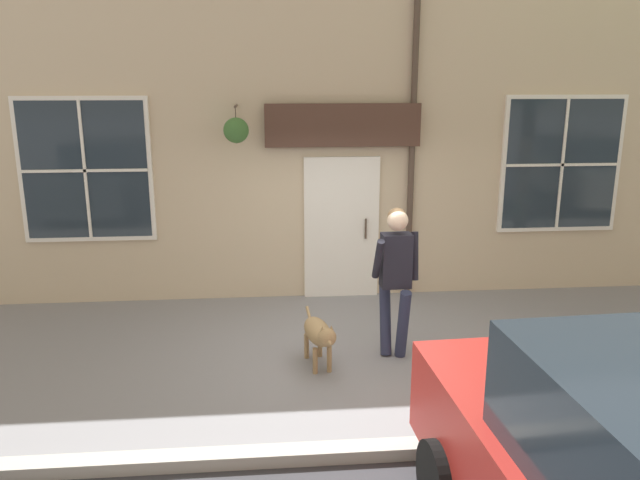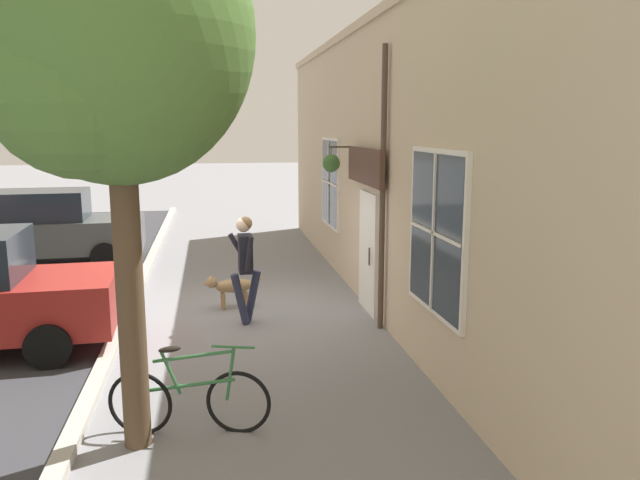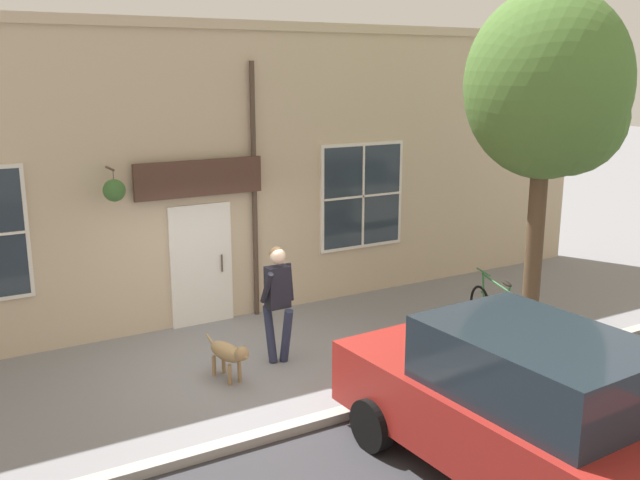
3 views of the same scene
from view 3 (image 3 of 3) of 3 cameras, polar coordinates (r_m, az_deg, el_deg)
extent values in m
plane|color=gray|center=(10.71, -5.75, -10.20)|extent=(90.00, 90.00, 0.00)
cube|color=#B2ADA3|center=(9.08, -0.31, -14.29)|extent=(0.20, 28.00, 0.12)
cube|color=#C6B293|center=(12.14, -10.68, 4.59)|extent=(0.30, 18.00, 4.93)
cube|color=#C6B293|center=(12.02, -11.23, 16.65)|extent=(0.42, 18.00, 0.16)
cube|color=white|center=(12.32, -9.51, -1.95)|extent=(0.10, 1.10, 2.10)
cube|color=#232D38|center=(12.31, -9.45, -2.21)|extent=(0.03, 0.90, 1.90)
cylinder|color=#47382D|center=(12.36, -7.85, -1.84)|extent=(0.03, 0.03, 0.30)
cube|color=#4C3328|center=(11.92, -9.62, 4.90)|extent=(0.08, 2.20, 0.60)
cylinder|color=#47382D|center=(12.40, -5.27, 3.80)|extent=(0.09, 0.09, 4.43)
cylinder|color=#47382D|center=(11.34, -16.47, 5.50)|extent=(0.44, 0.04, 0.04)
cylinder|color=#47382D|center=(11.19, -16.18, 4.49)|extent=(0.01, 0.01, 0.34)
cone|color=#2D2823|center=(11.22, -16.11, 3.38)|extent=(0.32, 0.32, 0.18)
sphere|color=#3D6B33|center=(11.21, -16.14, 3.84)|extent=(0.34, 0.34, 0.34)
cube|color=white|center=(13.59, 3.35, 3.55)|extent=(0.08, 1.82, 2.02)
cube|color=#232D38|center=(13.57, 3.42, 3.53)|extent=(0.03, 1.70, 1.90)
cube|color=white|center=(13.55, 3.47, 3.52)|extent=(0.04, 0.04, 1.90)
cube|color=white|center=(13.55, 3.47, 3.52)|extent=(0.04, 1.70, 0.04)
cylinder|color=#282D47|center=(10.71, -2.71, -7.67)|extent=(0.31, 0.14, 0.87)
cylinder|color=#282D47|center=(10.81, -4.01, -7.48)|extent=(0.31, 0.14, 0.87)
cube|color=black|center=(10.51, -3.42, -3.78)|extent=(0.23, 0.35, 0.63)
sphere|color=beige|center=(10.36, -3.40, -1.31)|extent=(0.24, 0.24, 0.24)
sphere|color=brown|center=(10.38, -3.49, -1.15)|extent=(0.22, 0.22, 0.22)
cylinder|color=black|center=(10.64, -2.44, -3.36)|extent=(0.16, 0.09, 0.57)
cylinder|color=black|center=(10.31, -4.28, -3.83)|extent=(0.33, 0.10, 0.52)
ellipsoid|color=#997A51|center=(10.27, -7.53, -8.84)|extent=(0.72, 0.38, 0.24)
cylinder|color=#997A51|center=(10.25, -6.47, -10.42)|extent=(0.06, 0.06, 0.30)
cylinder|color=#997A51|center=(10.17, -7.24, -10.64)|extent=(0.06, 0.06, 0.30)
cylinder|color=#997A51|center=(10.57, -7.72, -9.70)|extent=(0.06, 0.06, 0.30)
cylinder|color=#997A51|center=(10.49, -8.48, -9.91)|extent=(0.06, 0.06, 0.30)
sphere|color=#997A51|center=(9.92, -6.28, -9.03)|extent=(0.20, 0.20, 0.20)
cone|color=#997A51|center=(9.84, -5.91, -9.34)|extent=(0.11, 0.11, 0.09)
cone|color=#997A51|center=(9.92, -6.08, -8.44)|extent=(0.06, 0.06, 0.07)
cone|color=#997A51|center=(9.87, -6.57, -8.58)|extent=(0.06, 0.06, 0.07)
cylinder|color=#997A51|center=(10.59, -8.78, -7.89)|extent=(0.21, 0.07, 0.14)
cylinder|color=brown|center=(11.63, 16.77, -0.53)|extent=(0.27, 0.27, 3.18)
ellipsoid|color=#4C7533|center=(11.32, 17.63, 11.78)|extent=(2.56, 2.31, 2.82)
sphere|color=#4C7533|center=(11.27, 19.11, 9.38)|extent=(1.79, 1.79, 1.79)
torus|color=black|center=(12.61, 12.67, -5.16)|extent=(0.69, 0.24, 0.70)
torus|color=black|center=(11.82, 15.51, -6.60)|extent=(0.69, 0.24, 0.70)
cylinder|color=#33723F|center=(12.15, 14.10, -4.97)|extent=(0.98, 0.19, 0.16)
cylinder|color=#33723F|center=(11.97, 14.64, -4.58)|extent=(0.22, 0.07, 0.48)
cylinder|color=#33723F|center=(12.09, 14.05, -3.46)|extent=(0.83, 0.16, 0.14)
cylinder|color=#33723F|center=(12.46, 12.95, -3.86)|extent=(0.13, 0.05, 0.58)
cylinder|color=#33723F|center=(12.40, 12.93, -2.49)|extent=(0.45, 0.15, 0.03)
ellipsoid|color=black|center=(11.89, 14.71, -3.39)|extent=(0.26, 0.14, 0.09)
cube|color=maroon|center=(7.99, 15.38, -13.83)|extent=(4.38, 1.96, 0.76)
cube|color=#1E2833|center=(7.57, 16.94, -9.53)|extent=(2.31, 1.65, 0.68)
cylinder|color=black|center=(8.48, 4.14, -14.55)|extent=(0.63, 0.21, 0.62)
cylinder|color=black|center=(9.55, 12.78, -11.52)|extent=(0.63, 0.21, 0.62)
camera|label=1|loc=(3.95, 22.31, -3.83)|focal=35.00mm
camera|label=2|loc=(16.83, 29.71, 8.11)|focal=35.00mm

